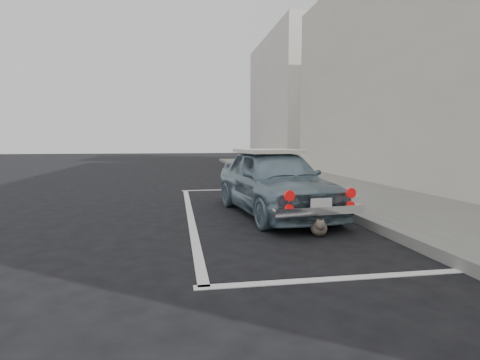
# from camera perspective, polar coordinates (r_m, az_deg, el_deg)

# --- Properties ---
(ground) EXTENTS (80.00, 80.00, 0.00)m
(ground) POSITION_cam_1_polar(r_m,az_deg,el_deg) (4.28, 6.41, -12.78)
(ground) COLOR black
(ground) RESTS_ON ground
(sidewalk) EXTENTS (2.80, 40.00, 0.15)m
(sidewalk) POSITION_cam_1_polar(r_m,az_deg,el_deg) (7.43, 26.32, -4.73)
(sidewalk) COLOR slate
(sidewalk) RESTS_ON ground
(building_far) EXTENTS (3.50, 10.00, 8.00)m
(building_far) POSITION_cam_1_polar(r_m,az_deg,el_deg) (25.18, 7.85, 11.87)
(building_far) COLOR beige
(building_far) RESTS_ON ground
(pline_rear) EXTENTS (3.00, 0.12, 0.01)m
(pline_rear) POSITION_cam_1_polar(r_m,az_deg,el_deg) (4.01, 15.57, -14.23)
(pline_rear) COLOR silver
(pline_rear) RESTS_ON ground
(pline_front) EXTENTS (3.00, 0.12, 0.01)m
(pline_front) POSITION_cam_1_polar(r_m,az_deg,el_deg) (10.61, -0.72, -1.47)
(pline_front) COLOR silver
(pline_front) RESTS_ON ground
(pline_side) EXTENTS (0.12, 7.00, 0.01)m
(pline_side) POSITION_cam_1_polar(r_m,az_deg,el_deg) (7.03, -7.59, -5.33)
(pline_side) COLOR silver
(pline_side) RESTS_ON ground
(retro_coupe) EXTENTS (1.89, 3.82, 1.25)m
(retro_coupe) POSITION_cam_1_polar(r_m,az_deg,el_deg) (7.07, 5.22, -0.10)
(retro_coupe) COLOR gray
(retro_coupe) RESTS_ON ground
(cat) EXTENTS (0.33, 0.53, 0.29)m
(cat) POSITION_cam_1_polar(r_m,az_deg,el_deg) (5.59, 11.94, -6.99)
(cat) COLOR #63564C
(cat) RESTS_ON ground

